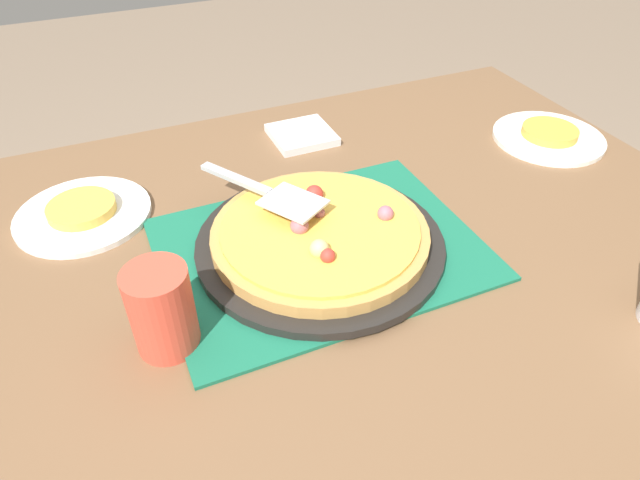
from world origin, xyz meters
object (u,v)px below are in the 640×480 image
Objects in this scene: served_slice_left at (81,208)px; served_slice_right at (550,132)px; pizza_server at (268,192)px; plate_near_left at (83,215)px; plate_far_right at (548,138)px; pizza_pan at (320,244)px; cup_near at (162,310)px; pizza at (320,233)px; napkin_stack at (302,135)px.

served_slice_right is (0.89, -0.10, 0.00)m from served_slice_left.
served_slice_right is 0.50× the size of pizza_server.
plate_far_right is at bearing -6.40° from plate_near_left.
pizza_pan is 0.27m from cup_near.
pizza is 3.00× the size of served_slice_left.
napkin_stack is at bearing 72.46° from pizza.
served_slice_right is at bearing -6.40° from plate_near_left.
plate_near_left is at bearing 102.92° from cup_near.
cup_near is (-0.25, -0.09, 0.05)m from pizza_pan.
pizza is 2.75× the size of cup_near.
pizza_pan is 0.40m from served_slice_left.
pizza_server reaches higher than pizza_pan.
plate_far_right is 1.01× the size of pizza_server.
pizza_pan is at bearing -166.48° from served_slice_right.
plate_near_left is at bearing 0.00° from served_slice_left.
plate_near_left is 1.00× the size of plate_far_right.
served_slice_left is at bearing 0.00° from plate_near_left.
pizza is at bearing -166.52° from served_slice_right.
served_slice_right reaches higher than pizza_pan.
plate_near_left is 0.01m from served_slice_left.
served_slice_left is (0.00, 0.00, 0.01)m from plate_near_left.
pizza_pan is 0.58m from plate_far_right.
pizza_pan is at bearing -58.59° from pizza_server.
napkin_stack is (0.36, 0.43, -0.05)m from cup_near.
cup_near is at bearing -164.34° from served_slice_right.
pizza_server is at bearing -175.15° from plate_far_right.
served_slice_left is (-0.89, 0.10, 0.01)m from plate_far_right.
pizza_pan is at bearing 20.31° from cup_near.
pizza reaches higher than napkin_stack.
plate_far_right is 0.62m from pizza_server.
pizza_server is 0.31m from napkin_stack.
plate_near_left is at bearing 173.60° from served_slice_right.
plate_near_left and plate_far_right have the same top height.
napkin_stack is (-0.46, 0.21, -0.01)m from served_slice_right.
cup_near is (0.08, -0.33, 0.06)m from plate_near_left.
served_slice_left is 0.45m from napkin_stack.
cup_near is at bearing -138.63° from pizza_server.
cup_near is at bearing -77.08° from plate_near_left.
served_slice_right is (0.89, -0.10, 0.01)m from plate_near_left.
cup_near is (-0.82, -0.23, 0.06)m from plate_far_right.
napkin_stack is (0.11, 0.34, -0.03)m from pizza.
plate_far_right is at bearing 15.66° from cup_near.
served_slice_right is at bearing 15.66° from cup_near.
served_slice_left reaches higher than napkin_stack.
pizza_server reaches higher than napkin_stack.
served_slice_left is 0.92× the size of napkin_stack.
pizza_server is at bearing -28.91° from served_slice_left.
cup_near is 0.57m from napkin_stack.
pizza is 0.40m from plate_near_left.
served_slice_left is 0.90m from served_slice_right.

